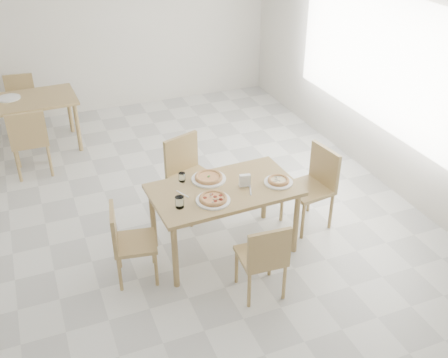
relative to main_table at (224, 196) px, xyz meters
name	(u,v)px	position (x,y,z in m)	size (l,w,h in m)	color
room	(373,56)	(2.39, 1.04, 0.84)	(7.28, 7.00, 7.00)	silver
main_table	(224,196)	(0.00, 0.00, 0.00)	(1.48, 0.88, 0.75)	#A18153
chair_south	(264,256)	(0.07, -0.80, -0.19)	(0.43, 0.43, 0.82)	#9E844F
chair_north	(188,170)	(-0.10, 0.84, -0.13)	(0.58, 0.58, 0.92)	#9E844F
chair_west	(126,239)	(-1.03, -0.08, -0.20)	(0.46, 0.46, 0.80)	#9E844F
chair_east	(315,182)	(1.10, 0.08, -0.13)	(0.51, 0.51, 0.91)	#9E844F
plate_margherita	(209,179)	(-0.08, 0.21, 0.10)	(0.35, 0.35, 0.02)	white
plate_mushroom	(278,182)	(0.55, -0.11, 0.10)	(0.29, 0.29, 0.02)	white
plate_pepperoni	(213,200)	(-0.18, -0.18, 0.10)	(0.33, 0.33, 0.02)	white
pizza_margherita	(209,177)	(-0.08, 0.21, 0.12)	(0.36, 0.36, 0.03)	#E4AC6B
pizza_mushroom	(279,180)	(0.55, -0.11, 0.12)	(0.26, 0.26, 0.03)	#E4AC6B
pizza_pepperoni	(213,198)	(-0.18, -0.18, 0.12)	(0.31, 0.31, 0.03)	#E4AC6B
tumbler_a	(180,202)	(-0.51, -0.16, 0.14)	(0.08, 0.08, 0.11)	white
tumbler_b	(182,177)	(-0.34, 0.29, 0.13)	(0.07, 0.07, 0.09)	white
napkin_holder	(245,181)	(0.20, -0.05, 0.15)	(0.13, 0.08, 0.13)	silver
fork_a	(250,190)	(0.23, -0.13, 0.09)	(0.02, 0.20, 0.01)	silver
fork_b	(182,194)	(-0.42, 0.05, 0.09)	(0.02, 0.18, 0.01)	silver
second_table	(23,106)	(-1.71, 3.17, 0.00)	(1.46, 0.87, 0.75)	#9E844F
chair_back_s	(29,138)	(-1.71, 2.37, -0.13)	(0.47, 0.47, 0.93)	#9E844F
chair_back_n	(21,99)	(-1.72, 3.88, -0.17)	(0.47, 0.47, 0.84)	#9E844F
plate_empty	(9,98)	(-1.87, 3.28, 0.10)	(0.31, 0.31, 0.02)	white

